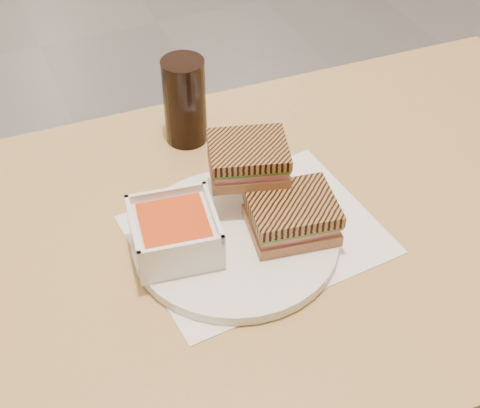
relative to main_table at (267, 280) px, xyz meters
name	(u,v)px	position (x,y,z in m)	size (l,w,h in m)	color
main_table	(267,280)	(0.00, 0.00, 0.00)	(1.23, 0.75, 0.75)	#AC8553
tray_liner	(257,235)	(-0.02, -0.01, 0.11)	(0.35, 0.28, 0.00)	white
plate	(235,240)	(-0.06, -0.01, 0.12)	(0.29, 0.29, 0.02)	white
soup_bowl	(175,234)	(-0.14, 0.00, 0.16)	(0.13, 0.13, 0.06)	white
panini_lower	(292,215)	(0.02, -0.03, 0.16)	(0.13, 0.12, 0.05)	#A4734C
panini_upper	(248,159)	(-0.01, 0.05, 0.21)	(0.13, 0.12, 0.05)	#A4734C
cola_glass	(185,101)	(-0.03, 0.24, 0.19)	(0.07, 0.07, 0.15)	black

